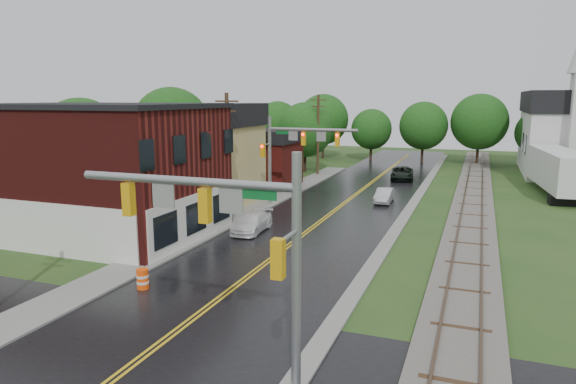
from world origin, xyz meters
The scene contains 22 objects.
main_road centered at (0.00, 30.00, 0.00)m, with size 10.00×90.00×0.02m, color black.
cross_road centered at (0.00, 2.00, 0.00)m, with size 60.00×9.00×0.02m, color black.
curb_right centered at (5.40, 35.00, 0.00)m, with size 0.80×70.00×0.12m, color gray.
sidewalk_left centered at (-6.20, 25.00, 0.00)m, with size 2.40×50.00×0.12m, color gray.
brick_building centered at (-12.48, 15.00, 4.15)m, with size 14.30×10.30×8.30m.
yellow_house centered at (-11.00, 26.00, 3.20)m, with size 8.00×7.00×6.40m, color tan.
darkred_building centered at (-10.00, 35.00, 2.20)m, with size 7.00×6.00×4.40m, color #3F0F0C.
church centered at (20.00, 53.74, 5.83)m, with size 10.40×18.40×20.00m.
railroad centered at (10.00, 35.00, 0.11)m, with size 3.20×80.00×0.30m.
traffic_signal_near centered at (3.47, 2.00, 4.97)m, with size 7.34×0.30×7.20m.
traffic_signal_far centered at (-3.47, 27.00, 4.97)m, with size 7.34×0.43×7.20m.
utility_pole_b centered at (-6.80, 22.00, 4.72)m, with size 1.80×0.28×9.00m.
utility_pole_c centered at (-6.80, 44.00, 4.72)m, with size 1.80×0.28×9.00m.
tree_left_a centered at (-19.85, 21.90, 5.11)m, with size 6.80×6.80×8.67m.
tree_left_b centered at (-17.85, 31.90, 5.72)m, with size 7.60×7.60×9.69m.
tree_left_c centered at (-13.85, 39.90, 4.51)m, with size 6.00×6.00×7.65m.
tree_left_e centered at (-8.85, 45.90, 4.81)m, with size 6.40×6.40×8.16m.
suv_dark centered at (2.68, 43.82, 0.69)m, with size 2.29×4.97×1.38m, color black.
sedan_silver centered at (3.04, 31.10, 0.59)m, with size 1.26×3.61×1.19m, color silver.
pickup_white centered at (-3.37, 18.57, 0.61)m, with size 1.70×4.18×1.21m, color white.
semi_trailer centered at (16.88, 39.96, 2.37)m, with size 4.12×13.05×4.01m.
construction_barrel centered at (-3.83, 7.52, 0.48)m, with size 0.54×0.54×0.96m, color #FF4C0B.
Camera 1 is at (10.24, -11.06, 8.65)m, focal length 32.00 mm.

